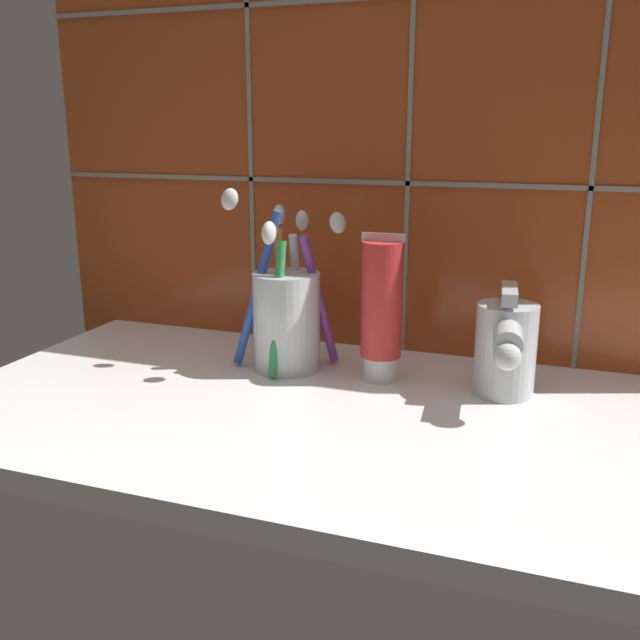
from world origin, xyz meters
TOP-DOWN VIEW (x-y plane):
  - sink_counter at (0.00, 0.00)cm, footprint 72.83×38.65cm
  - tile_wall_backsplash at (0.01, 19.57)cm, footprint 82.83×1.72cm
  - toothbrush_cup at (-8.19, 8.87)cm, footprint 12.30×11.38cm
  - toothpaste_tube at (1.92, 8.70)cm, footprint 4.21×4.01cm
  - sink_faucet at (13.90, 8.13)cm, footprint 5.66×11.24cm

SIDE VIEW (x-z plane):
  - sink_counter at x=0.00cm, z-range 0.00..2.00cm
  - sink_faucet at x=13.90cm, z-range 1.74..12.01cm
  - toothbrush_cup at x=-8.19cm, z-range -1.61..17.08cm
  - toothpaste_tube at x=1.92cm, z-range 1.94..16.59cm
  - tile_wall_backsplash at x=0.01cm, z-range 0.01..54.08cm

